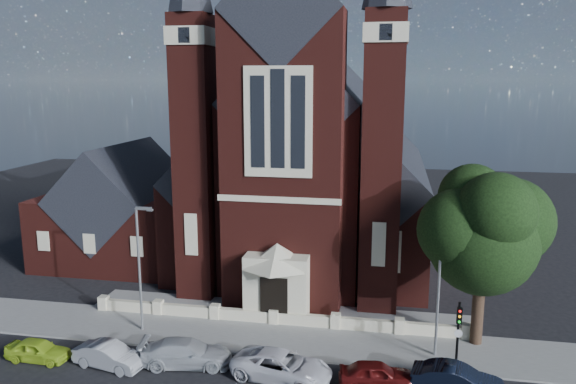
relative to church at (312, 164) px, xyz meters
name	(u,v)px	position (x,y,z in m)	size (l,w,h in m)	color
ground	(296,280)	(0.00, -7.94, -8.19)	(120.00, 120.00, 0.00)	black
pavement_strip	(267,338)	(0.00, -18.44, -8.19)	(60.00, 5.00, 0.12)	slate
forecourt_paving	(280,312)	(0.00, -14.44, -8.19)	(26.00, 3.00, 0.14)	slate
forecourt_wall	(274,324)	(0.00, -16.44, -8.19)	(24.00, 0.40, 0.90)	beige
church	(312,164)	(0.00, 0.00, 0.00)	(20.01, 34.90, 29.20)	#481813
parish_hall	(125,213)	(-16.00, -4.94, -4.17)	(12.00, 12.20, 10.24)	#481813
street_tree	(486,234)	(12.60, -17.23, -1.23)	(6.40, 6.60, 10.70)	black
street_lamp_left	(140,262)	(-7.91, -18.94, -3.59)	(1.16, 0.22, 8.09)	gray
street_lamp_right	(441,281)	(10.09, -18.94, -3.59)	(1.16, 0.22, 8.09)	gray
traffic_signal	(458,328)	(11.00, -20.52, -5.60)	(0.28, 0.42, 4.00)	black
car_lime_van	(38,350)	(-12.15, -23.58, -7.56)	(1.47, 3.66, 1.25)	#B0D92B
car_silver_a	(109,356)	(-7.79, -23.54, -7.51)	(1.44, 4.13, 1.36)	#A0A3A8
car_silver_b	(186,353)	(-3.68, -22.56, -7.45)	(2.07, 5.10, 1.48)	#B6BBBE
car_white_suv	(282,366)	(1.84, -23.03, -7.44)	(2.48, 5.37, 1.49)	white
car_dark_red	(377,374)	(6.79, -22.79, -7.52)	(1.58, 3.92, 1.34)	#540F0E
car_navy	(457,381)	(10.81, -22.82, -7.43)	(1.59, 4.57, 1.51)	black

